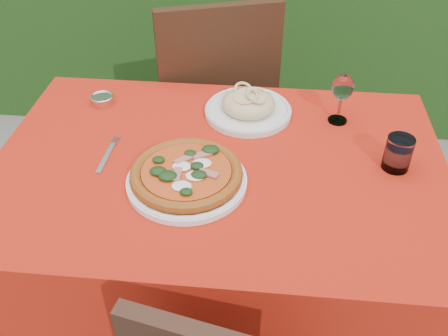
# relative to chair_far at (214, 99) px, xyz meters

# --- Properties ---
(ground) EXTENTS (60.00, 60.00, 0.00)m
(ground) POSITION_rel_chair_far_xyz_m (0.09, -0.64, -0.57)
(ground) COLOR #67625D
(ground) RESTS_ON ground
(dining_table) EXTENTS (1.26, 0.86, 0.75)m
(dining_table) POSITION_rel_chair_far_xyz_m (0.09, -0.64, 0.03)
(dining_table) COLOR #4D3218
(dining_table) RESTS_ON ground
(chair_far) EXTENTS (0.56, 0.56, 0.99)m
(chair_far) POSITION_rel_chair_far_xyz_m (0.00, 0.00, 0.00)
(chair_far) COLOR black
(chair_far) RESTS_ON ground
(pizza_plate) EXTENTS (0.36, 0.36, 0.06)m
(pizza_plate) POSITION_rel_chair_far_xyz_m (0.02, -0.74, 0.21)
(pizza_plate) COLOR white
(pizza_plate) RESTS_ON dining_table
(pasta_plate) EXTENTS (0.27, 0.27, 0.08)m
(pasta_plate) POSITION_rel_chair_far_xyz_m (0.15, -0.39, 0.21)
(pasta_plate) COLOR silver
(pasta_plate) RESTS_ON dining_table
(water_glass) EXTENTS (0.07, 0.07, 0.10)m
(water_glass) POSITION_rel_chair_far_xyz_m (0.57, -0.62, 0.22)
(water_glass) COLOR silver
(water_glass) RESTS_ON dining_table
(wine_glass) EXTENTS (0.07, 0.07, 0.16)m
(wine_glass) POSITION_rel_chair_far_xyz_m (0.43, -0.40, 0.29)
(wine_glass) COLOR silver
(wine_glass) RESTS_ON dining_table
(fork) EXTENTS (0.03, 0.19, 0.00)m
(fork) POSITION_rel_chair_far_xyz_m (-0.23, -0.66, 0.18)
(fork) COLOR silver
(fork) RESTS_ON dining_table
(steel_ramekin) EXTENTS (0.07, 0.07, 0.03)m
(steel_ramekin) POSITION_rel_chair_far_xyz_m (-0.32, -0.37, 0.19)
(steel_ramekin) COLOR silver
(steel_ramekin) RESTS_ON dining_table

